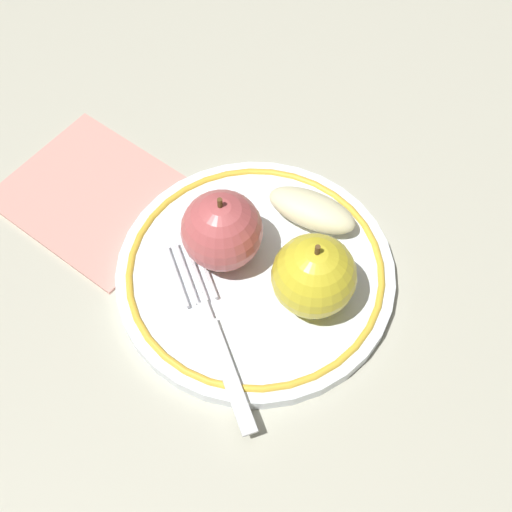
{
  "coord_description": "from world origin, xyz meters",
  "views": [
    {
      "loc": [
        -0.19,
        -0.24,
        0.52
      ],
      "look_at": [
        -0.01,
        -0.0,
        0.04
      ],
      "focal_mm": 50.0,
      "sensor_mm": 36.0,
      "label": 1
    }
  ],
  "objects_px": {
    "fork": "(215,336)",
    "napkin_folded": "(96,195)",
    "apple_red_whole": "(222,231)",
    "apple_slice_front": "(312,210)",
    "plate": "(256,274)",
    "apple_second_whole": "(314,276)"
  },
  "relations": [
    {
      "from": "fork",
      "to": "napkin_folded",
      "type": "relative_size",
      "value": 1.09
    },
    {
      "from": "apple_red_whole",
      "to": "apple_slice_front",
      "type": "distance_m",
      "value": 0.08
    },
    {
      "from": "plate",
      "to": "fork",
      "type": "relative_size",
      "value": 1.34
    },
    {
      "from": "apple_red_whole",
      "to": "apple_second_whole",
      "type": "xyz_separation_m",
      "value": [
        0.03,
        -0.08,
        0.0
      ]
    },
    {
      "from": "plate",
      "to": "fork",
      "type": "xyz_separation_m",
      "value": [
        -0.06,
        -0.03,
        0.01
      ]
    },
    {
      "from": "apple_red_whole",
      "to": "fork",
      "type": "distance_m",
      "value": 0.08
    },
    {
      "from": "plate",
      "to": "apple_red_whole",
      "type": "relative_size",
      "value": 3.11
    },
    {
      "from": "apple_second_whole",
      "to": "napkin_folded",
      "type": "distance_m",
      "value": 0.22
    },
    {
      "from": "plate",
      "to": "fork",
      "type": "height_order",
      "value": "fork"
    },
    {
      "from": "apple_red_whole",
      "to": "napkin_folded",
      "type": "relative_size",
      "value": 0.47
    },
    {
      "from": "apple_red_whole",
      "to": "apple_slice_front",
      "type": "height_order",
      "value": "apple_red_whole"
    },
    {
      "from": "plate",
      "to": "apple_second_whole",
      "type": "bearing_deg",
      "value": -67.58
    },
    {
      "from": "apple_red_whole",
      "to": "plate",
      "type": "bearing_deg",
      "value": -66.83
    },
    {
      "from": "apple_red_whole",
      "to": "napkin_folded",
      "type": "height_order",
      "value": "apple_red_whole"
    },
    {
      "from": "napkin_folded",
      "to": "apple_red_whole",
      "type": "bearing_deg",
      "value": -67.41
    },
    {
      "from": "plate",
      "to": "napkin_folded",
      "type": "relative_size",
      "value": 1.46
    },
    {
      "from": "fork",
      "to": "apple_red_whole",
      "type": "bearing_deg",
      "value": -23.62
    },
    {
      "from": "apple_second_whole",
      "to": "fork",
      "type": "relative_size",
      "value": 0.43
    },
    {
      "from": "apple_slice_front",
      "to": "napkin_folded",
      "type": "bearing_deg",
      "value": -163.46
    },
    {
      "from": "apple_slice_front",
      "to": "apple_red_whole",
      "type": "bearing_deg",
      "value": -128.18
    },
    {
      "from": "plate",
      "to": "napkin_folded",
      "type": "bearing_deg",
      "value": 112.7
    },
    {
      "from": "apple_slice_front",
      "to": "plate",
      "type": "bearing_deg",
      "value": -106.38
    }
  ]
}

